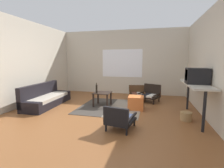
# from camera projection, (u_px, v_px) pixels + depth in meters

# --- Properties ---
(ground_plane) EXTENTS (7.80, 7.80, 0.00)m
(ground_plane) POSITION_uv_depth(u_px,v_px,m) (100.00, 115.00, 4.37)
(ground_plane) COLOR brown
(far_wall_with_window) EXTENTS (5.60, 0.13, 2.70)m
(far_wall_with_window) POSITION_uv_depth(u_px,v_px,m) (122.00, 62.00, 7.12)
(far_wall_with_window) COLOR beige
(far_wall_with_window) RESTS_ON ground
(side_wall_right) EXTENTS (0.12, 6.60, 2.70)m
(side_wall_right) POSITION_uv_depth(u_px,v_px,m) (213.00, 64.00, 3.83)
(side_wall_right) COLOR beige
(side_wall_right) RESTS_ON ground
(side_wall_left) EXTENTS (0.12, 6.60, 2.70)m
(side_wall_left) POSITION_uv_depth(u_px,v_px,m) (21.00, 63.00, 5.11)
(side_wall_left) COLOR beige
(side_wall_left) RESTS_ON ground
(area_rug) EXTENTS (1.87, 2.00, 0.01)m
(area_rug) POSITION_uv_depth(u_px,v_px,m) (111.00, 107.00, 5.15)
(area_rug) COLOR #38332D
(area_rug) RESTS_ON ground
(couch) EXTENTS (0.75, 1.91, 0.70)m
(couch) POSITION_uv_depth(u_px,v_px,m) (46.00, 99.00, 5.30)
(couch) COLOR black
(couch) RESTS_ON ground
(coffee_table) EXTENTS (0.52, 0.53, 0.43)m
(coffee_table) POSITION_uv_depth(u_px,v_px,m) (102.00, 95.00, 5.23)
(coffee_table) COLOR black
(coffee_table) RESTS_ON ground
(armchair_by_window) EXTENTS (0.66, 0.65, 0.50)m
(armchair_by_window) POSITION_uv_depth(u_px,v_px,m) (137.00, 93.00, 6.11)
(armchair_by_window) COLOR #472D19
(armchair_by_window) RESTS_ON ground
(armchair_striped_foreground) EXTENTS (0.63, 0.69, 0.53)m
(armchair_striped_foreground) POSITION_uv_depth(u_px,v_px,m) (120.00, 119.00, 3.43)
(armchair_striped_foreground) COLOR black
(armchair_striped_foreground) RESTS_ON ground
(armchair_corner) EXTENTS (0.79, 0.75, 0.60)m
(armchair_corner) POSITION_uv_depth(u_px,v_px,m) (150.00, 94.00, 5.78)
(armchair_corner) COLOR black
(armchair_corner) RESTS_ON ground
(ottoman_orange) EXTENTS (0.46, 0.46, 0.39)m
(ottoman_orange) POSITION_uv_depth(u_px,v_px,m) (136.00, 103.00, 4.89)
(ottoman_orange) COLOR #D1662D
(ottoman_orange) RESTS_ON ground
(console_shelf) EXTENTS (0.47, 1.75, 0.89)m
(console_shelf) POSITION_uv_depth(u_px,v_px,m) (196.00, 87.00, 4.02)
(console_shelf) COLOR beige
(console_shelf) RESTS_ON ground
(crt_television) EXTENTS (0.49, 0.38, 0.37)m
(crt_television) POSITION_uv_depth(u_px,v_px,m) (197.00, 76.00, 3.89)
(crt_television) COLOR black
(crt_television) RESTS_ON console_shelf
(clay_vase) EXTENTS (0.23, 0.23, 0.32)m
(clay_vase) POSITION_uv_depth(u_px,v_px,m) (193.00, 77.00, 4.34)
(clay_vase) COLOR #A87047
(clay_vase) RESTS_ON console_shelf
(glass_bottle) EXTENTS (0.06, 0.06, 0.32)m
(glass_bottle) POSITION_uv_depth(u_px,v_px,m) (97.00, 89.00, 5.11)
(glass_bottle) COLOR black
(glass_bottle) RESTS_ON coffee_table
(wicker_basket) EXTENTS (0.26, 0.26, 0.21)m
(wicker_basket) POSITION_uv_depth(u_px,v_px,m) (186.00, 116.00, 3.97)
(wicker_basket) COLOR #9E7A4C
(wicker_basket) RESTS_ON ground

